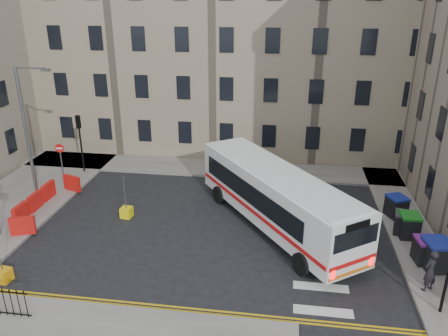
% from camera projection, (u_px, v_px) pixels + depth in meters
% --- Properties ---
extents(ground, '(120.00, 120.00, 0.00)m').
position_uv_depth(ground, '(241.00, 230.00, 23.70)').
color(ground, black).
rests_on(ground, ground).
extents(pavement_north, '(36.00, 3.20, 0.15)m').
position_uv_depth(pavement_north, '(173.00, 166.00, 32.38)').
color(pavement_north, slate).
rests_on(pavement_north, ground).
extents(pavement_east, '(2.40, 26.00, 0.15)m').
position_uv_depth(pavement_east, '(397.00, 207.00, 26.14)').
color(pavement_east, slate).
rests_on(pavement_east, ground).
extents(pavement_west, '(6.00, 22.00, 0.15)m').
position_uv_depth(pavement_west, '(14.00, 204.00, 26.48)').
color(pavement_west, slate).
rests_on(pavement_west, ground).
extents(terrace_north, '(38.30, 10.80, 17.20)m').
position_uv_depth(terrace_north, '(178.00, 38.00, 35.68)').
color(terrace_north, gray).
rests_on(terrace_north, ground).
extents(traffic_light_nw, '(0.28, 0.22, 4.10)m').
position_uv_depth(traffic_light_nw, '(80.00, 135.00, 30.22)').
color(traffic_light_nw, black).
rests_on(traffic_light_nw, pavement_west).
extents(streetlamp, '(0.50, 0.22, 8.14)m').
position_uv_depth(streetlamp, '(26.00, 133.00, 25.68)').
color(streetlamp, '#595B5E').
rests_on(streetlamp, pavement_west).
extents(no_entry_north, '(0.60, 0.08, 3.00)m').
position_uv_depth(no_entry_north, '(61.00, 155.00, 28.75)').
color(no_entry_north, '#595B5E').
rests_on(no_entry_north, pavement_west).
extents(roadworks_barriers, '(1.66, 6.26, 1.00)m').
position_uv_depth(roadworks_barriers, '(41.00, 202.00, 25.51)').
color(roadworks_barriers, red).
rests_on(roadworks_barriers, pavement_west).
extents(bus, '(9.23, 11.33, 3.27)m').
position_uv_depth(bus, '(275.00, 196.00, 23.40)').
color(bus, white).
rests_on(bus, ground).
extents(wheelie_bin_a, '(1.31, 1.45, 1.41)m').
position_uv_depth(wheelie_bin_a, '(436.00, 255.00, 19.96)').
color(wheelie_bin_a, black).
rests_on(wheelie_bin_a, pavement_east).
extents(wheelie_bin_b, '(1.06, 1.19, 1.20)m').
position_uv_depth(wheelie_bin_b, '(425.00, 250.00, 20.49)').
color(wheelie_bin_b, black).
rests_on(wheelie_bin_b, pavement_east).
extents(wheelie_bin_c, '(1.02, 1.16, 1.26)m').
position_uv_depth(wheelie_bin_c, '(409.00, 225.00, 22.64)').
color(wheelie_bin_c, black).
rests_on(wheelie_bin_c, pavement_east).
extents(wheelie_bin_d, '(1.13, 1.24, 1.16)m').
position_uv_depth(wheelie_bin_d, '(403.00, 223.00, 22.99)').
color(wheelie_bin_d, black).
rests_on(wheelie_bin_d, pavement_east).
extents(wheelie_bin_e, '(1.31, 1.39, 1.21)m').
position_uv_depth(wheelie_bin_e, '(396.00, 206.00, 24.72)').
color(wheelie_bin_e, black).
rests_on(wheelie_bin_e, pavement_east).
extents(pedestrian, '(0.84, 0.78, 1.93)m').
position_uv_depth(pedestrian, '(430.00, 271.00, 18.35)').
color(pedestrian, black).
rests_on(pedestrian, pavement_east).
extents(bollard_yellow, '(0.65, 0.65, 0.60)m').
position_uv_depth(bollard_yellow, '(127.00, 212.00, 25.03)').
color(bollard_yellow, yellow).
rests_on(bollard_yellow, ground).
extents(bollard_chevron, '(0.67, 0.67, 0.60)m').
position_uv_depth(bollard_chevron, '(3.00, 275.00, 19.42)').
color(bollard_chevron, orange).
rests_on(bollard_chevron, ground).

